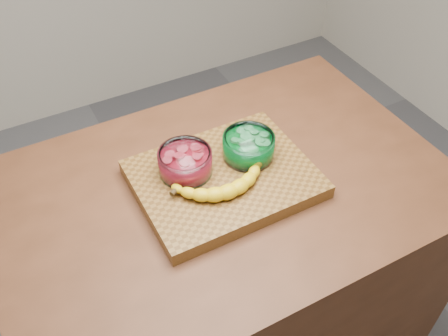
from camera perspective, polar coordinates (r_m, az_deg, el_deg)
name	(u,v)px	position (r m, az deg, el deg)	size (l,w,h in m)	color
counter	(224,280)	(1.67, 0.00, -12.64)	(1.20, 0.80, 0.90)	#502B18
cutting_board	(224,179)	(1.30, 0.00, -1.26)	(0.45, 0.35, 0.04)	brown
bowl_red	(185,162)	(1.27, -4.45, 0.64)	(0.14, 0.14, 0.06)	white
bowl_green	(249,146)	(1.32, 2.82, 2.48)	(0.14, 0.14, 0.06)	white
banana	(223,182)	(1.24, -0.13, -1.64)	(0.28, 0.13, 0.04)	gold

